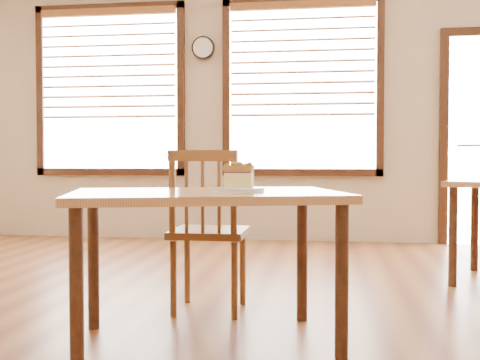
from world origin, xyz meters
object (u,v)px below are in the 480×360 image
at_px(cafe_table_main, 206,210).
at_px(plate, 239,190).
at_px(cafe_chair_main, 208,230).
at_px(cake_slice, 239,175).
at_px(wall_clock, 203,48).

distance_m(cafe_table_main, plate, 0.19).
height_order(cafe_chair_main, plate, cafe_chair_main).
bearing_deg(cake_slice, plate, 43.98).
relative_size(plate, cake_slice, 1.69).
bearing_deg(plate, cafe_table_main, 178.50).
distance_m(wall_clock, cake_slice, 4.11).
distance_m(wall_clock, cafe_table_main, 4.13).
bearing_deg(cafe_chair_main, wall_clock, -78.13).
xyz_separation_m(plate, cake_slice, (-0.00, -0.00, 0.07)).
xyz_separation_m(cafe_table_main, cake_slice, (0.16, -0.00, 0.17)).
bearing_deg(cafe_chair_main, cake_slice, 113.82).
relative_size(cafe_chair_main, cake_slice, 6.72).
relative_size(cafe_table_main, cake_slice, 10.22).
bearing_deg(wall_clock, cafe_chair_main, -77.93).
bearing_deg(cafe_table_main, cake_slice, -17.96).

